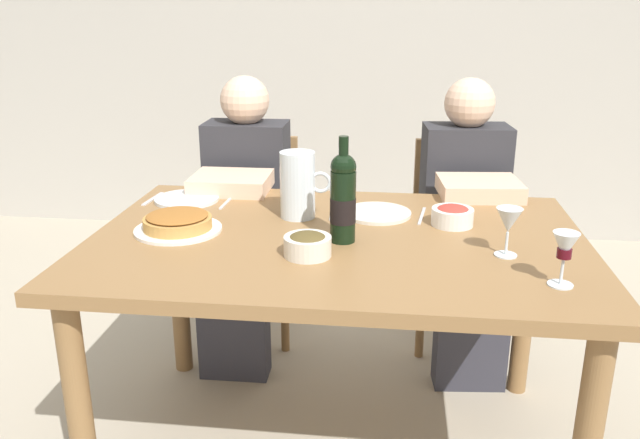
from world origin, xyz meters
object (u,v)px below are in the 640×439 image
object	(u,v)px
dining_table	(337,264)
diner_left	(243,213)
wine_bottle	(343,198)
wine_glass_right_diner	(565,249)
chair_left	(255,222)
diner_right	(467,219)
wine_glass_left_diner	(509,222)
dinner_plate_left_setting	(187,199)
baked_tart	(178,223)
olive_bowl	(308,244)
dinner_plate_right_setting	(377,213)
salad_bowl	(452,215)
chair_right	(456,227)
water_pitcher	(298,189)

from	to	relation	value
dining_table	diner_left	bearing A→B (deg)	125.68
wine_bottle	wine_glass_right_diner	size ratio (longest dim) A/B	2.24
chair_left	diner_right	distance (m)	0.94
wine_glass_left_diner	dinner_plate_left_setting	bearing A→B (deg)	158.83
baked_tart	olive_bowl	size ratio (longest dim) A/B	2.01
dinner_plate_left_setting	diner_right	world-z (taller)	diner_right
wine_bottle	dinner_plate_right_setting	xyz separation A→B (m)	(0.09, 0.26, -0.13)
diner_right	dining_table	bearing A→B (deg)	49.55
baked_tart	chair_left	distance (m)	0.92
baked_tart	diner_right	distance (m)	1.18
baked_tart	diner_left	distance (m)	0.66
dining_table	wine_glass_left_diner	world-z (taller)	wine_glass_left_diner
dining_table	salad_bowl	xyz separation A→B (m)	(0.35, 0.15, 0.13)
chair_right	olive_bowl	bearing A→B (deg)	58.85
wine_glass_right_diner	diner_left	distance (m)	1.41
salad_bowl	diner_right	xyz separation A→B (m)	(0.11, 0.51, -0.18)
dinner_plate_right_setting	chair_right	distance (m)	0.80
water_pitcher	chair_left	xyz separation A→B (m)	(-0.30, 0.69, -0.36)
water_pitcher	dinner_plate_right_setting	world-z (taller)	water_pitcher
dinner_plate_right_setting	chair_left	xyz separation A→B (m)	(-0.56, 0.64, -0.27)
dining_table	wine_glass_right_diner	xyz separation A→B (m)	(0.59, -0.29, 0.19)
water_pitcher	diner_left	distance (m)	0.59
dining_table	chair_left	size ratio (longest dim) A/B	1.72
wine_glass_right_diner	dinner_plate_left_setting	xyz separation A→B (m)	(-1.16, 0.60, -0.09)
water_pitcher	dinner_plate_right_setting	xyz separation A→B (m)	(0.26, 0.05, -0.09)
salad_bowl	olive_bowl	xyz separation A→B (m)	(-0.42, -0.32, 0.00)
wine_bottle	chair_right	size ratio (longest dim) A/B	0.36
olive_bowl	wine_glass_right_diner	size ratio (longest dim) A/B	0.95
wine_glass_left_diner	dinner_plate_right_setting	world-z (taller)	wine_glass_left_diner
dining_table	chair_right	world-z (taller)	chair_right
baked_tart	wine_glass_right_diner	bearing A→B (deg)	-14.49
dinner_plate_right_setting	chair_left	bearing A→B (deg)	131.43
salad_bowl	chair_right	bearing A→B (deg)	83.29
dining_table	wine_bottle	size ratio (longest dim) A/B	4.74
olive_bowl	wine_glass_right_diner	bearing A→B (deg)	-10.74
chair_right	diner_right	xyz separation A→B (m)	(0.02, -0.24, 0.12)
salad_bowl	wine_glass_left_diner	bearing A→B (deg)	-62.53
dining_table	dinner_plate_right_setting	bearing A→B (deg)	63.58
diner_right	wine_glass_right_diner	bearing A→B (deg)	92.25
baked_tart	dinner_plate_left_setting	world-z (taller)	baked_tart
wine_glass_right_diner	chair_right	bearing A→B (deg)	97.14
dining_table	dinner_plate_right_setting	size ratio (longest dim) A/B	6.53
baked_tart	water_pitcher	bearing A→B (deg)	27.99
baked_tart	chair_left	world-z (taller)	chair_left
baked_tart	olive_bowl	world-z (taller)	olive_bowl
wine_glass_left_diner	wine_glass_right_diner	world-z (taller)	wine_glass_right_diner
wine_glass_left_diner	chair_left	distance (m)	1.39
chair_right	dinner_plate_left_setting	bearing A→B (deg)	24.56
wine_glass_right_diner	chair_right	distance (m)	1.25
diner_right	chair_right	bearing A→B (deg)	-90.93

